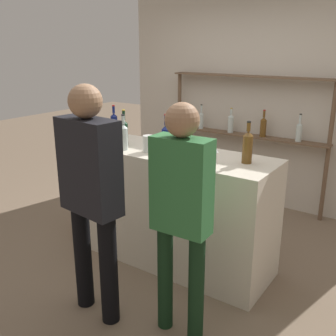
# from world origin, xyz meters

# --- Properties ---
(ground_plane) EXTENTS (16.00, 16.00, 0.00)m
(ground_plane) POSITION_xyz_m (0.00, 0.00, 0.00)
(ground_plane) COLOR #7A6651
(bar_counter) EXTENTS (2.00, 0.66, 1.09)m
(bar_counter) POSITION_xyz_m (0.00, 0.00, 0.54)
(bar_counter) COLOR beige
(bar_counter) RESTS_ON ground_plane
(back_wall) EXTENTS (3.60, 0.12, 2.80)m
(back_wall) POSITION_xyz_m (0.00, 1.93, 1.40)
(back_wall) COLOR beige
(back_wall) RESTS_ON ground_plane
(back_shelf) EXTENTS (2.07, 0.18, 1.65)m
(back_shelf) POSITION_xyz_m (0.01, 1.75, 1.10)
(back_shelf) COLOR brown
(back_shelf) RESTS_ON ground_plane
(counter_bottle_0) EXTENTS (0.08, 0.08, 0.34)m
(counter_bottle_0) POSITION_xyz_m (0.74, 0.05, 1.23)
(counter_bottle_0) COLOR brown
(counter_bottle_0) RESTS_ON bar_counter
(counter_bottle_1) EXTENTS (0.07, 0.07, 0.32)m
(counter_bottle_1) POSITION_xyz_m (-0.85, 0.23, 1.21)
(counter_bottle_1) COLOR #0F1956
(counter_bottle_1) RESTS_ON bar_counter
(counter_bottle_2) EXTENTS (0.08, 0.08, 0.33)m
(counter_bottle_2) POSITION_xyz_m (-0.03, 0.01, 1.21)
(counter_bottle_2) COLOR #0F1956
(counter_bottle_2) RESTS_ON bar_counter
(counter_bottle_3) EXTENTS (0.08, 0.08, 0.33)m
(counter_bottle_3) POSITION_xyz_m (-0.36, -0.20, 1.22)
(counter_bottle_3) COLOR silver
(counter_bottle_3) RESTS_ON bar_counter
(counter_bottle_4) EXTENTS (0.07, 0.07, 0.34)m
(counter_bottle_4) POSITION_xyz_m (-0.46, -0.06, 1.22)
(counter_bottle_4) COLOR black
(counter_bottle_4) RESTS_ON bar_counter
(counter_bottle_5) EXTENTS (0.08, 0.08, 0.36)m
(counter_bottle_5) POSITION_xyz_m (0.24, -0.17, 1.23)
(counter_bottle_5) COLOR #0F1956
(counter_bottle_5) RESTS_ON bar_counter
(wine_glass) EXTENTS (0.08, 0.08, 0.17)m
(wine_glass) POSITION_xyz_m (0.52, -0.12, 1.22)
(wine_glass) COLOR silver
(wine_glass) RESTS_ON bar_counter
(cork_jar) EXTENTS (0.10, 0.10, 0.15)m
(cork_jar) POSITION_xyz_m (-0.13, -0.12, 1.16)
(cork_jar) COLOR silver
(cork_jar) RESTS_ON bar_counter
(customer_right) EXTENTS (0.40, 0.22, 1.68)m
(customer_right) POSITION_xyz_m (0.67, -0.82, 1.00)
(customer_right) COLOR black
(customer_right) RESTS_ON ground_plane
(customer_center) EXTENTS (0.50, 0.26, 1.77)m
(customer_center) POSITION_xyz_m (0.01, -0.99, 1.03)
(customer_center) COLOR black
(customer_center) RESTS_ON ground_plane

